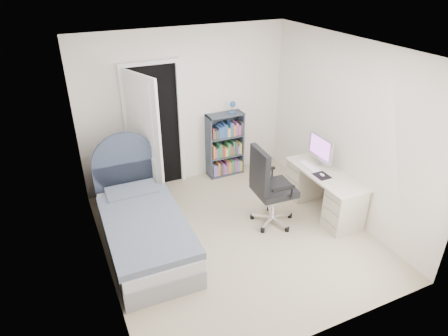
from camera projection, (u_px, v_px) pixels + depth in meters
name	position (u px, v px, depth m)	size (l,w,h in m)	color
room_shell	(237.00, 153.00, 4.90)	(3.50, 3.70, 2.60)	tan
door	(148.00, 134.00, 5.95)	(0.92, 0.79, 2.06)	black
bed	(143.00, 227.00, 5.18)	(1.01, 2.05, 1.25)	gray
nightstand	(108.00, 179.00, 6.08)	(0.39, 0.39, 0.58)	tan
floor_lamp	(154.00, 165.00, 6.08)	(0.20, 0.20, 1.39)	silver
bookcase	(226.00, 147.00, 6.81)	(0.62, 0.26, 1.31)	#3A434F
desk	(323.00, 190.00, 5.85)	(0.53, 1.33, 1.09)	beige
office_chair	(268.00, 184.00, 5.42)	(0.62, 0.63, 1.19)	silver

